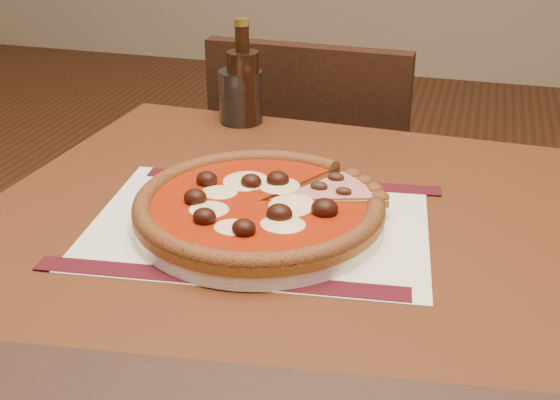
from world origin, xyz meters
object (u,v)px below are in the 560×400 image
object	(u,v)px
chair_far	(317,199)
water_glass	(241,97)
bottle	(243,84)
pizza	(259,203)
table	(276,295)
plate	(259,217)

from	to	relation	value
chair_far	water_glass	size ratio (longest dim) A/B	9.24
water_glass	bottle	distance (m)	0.03
pizza	table	bearing A→B (deg)	-3.12
chair_far	water_glass	xyz separation A→B (m)	(-0.08, -0.26, 0.31)
plate	bottle	distance (m)	0.39
water_glass	bottle	bearing A→B (deg)	-44.39
water_glass	table	bearing A→B (deg)	-64.78
water_glass	pizza	bearing A→B (deg)	-67.69
water_glass	bottle	size ratio (longest dim) A/B	0.50
table	pizza	size ratio (longest dim) A/B	2.60
water_glass	plate	bearing A→B (deg)	-67.61
water_glass	bottle	xyz separation A→B (m)	(0.01, -0.01, 0.03)
table	chair_far	size ratio (longest dim) A/B	0.97
plate	bottle	world-z (taller)	bottle
table	plate	xyz separation A→B (m)	(-0.02, 0.00, 0.11)
chair_far	water_glass	world-z (taller)	chair_far
table	plate	world-z (taller)	plate
chair_far	plate	xyz separation A→B (m)	(0.07, -0.62, 0.27)
chair_far	plate	distance (m)	0.68
pizza	water_glass	world-z (taller)	water_glass
pizza	plate	bearing A→B (deg)	40.32
bottle	plate	bearing A→B (deg)	-68.27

